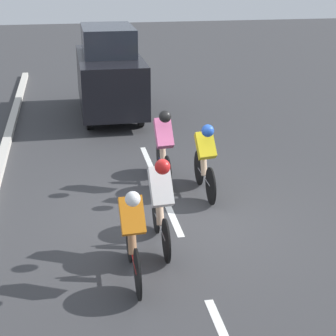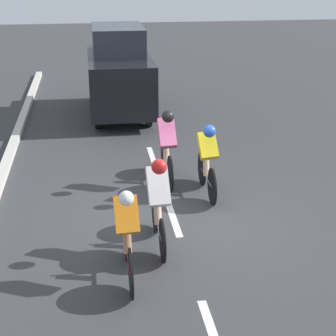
{
  "view_description": "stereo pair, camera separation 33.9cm",
  "coord_description": "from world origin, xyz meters",
  "px_view_note": "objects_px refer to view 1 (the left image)",
  "views": [
    {
      "loc": [
        1.66,
        8.66,
        4.3
      ],
      "look_at": [
        0.09,
        0.02,
        0.95
      ],
      "focal_mm": 60.0,
      "sensor_mm": 36.0,
      "label": 1
    },
    {
      "loc": [
        1.33,
        8.72,
        4.3
      ],
      "look_at": [
        0.09,
        0.02,
        0.95
      ],
      "focal_mm": 60.0,
      "sensor_mm": 36.0,
      "label": 2
    }
  ],
  "objects_px": {
    "cyclist_orange": "(133,232)",
    "cyclist_white": "(161,200)",
    "cyclist_yellow": "(205,157)",
    "cyclist_pink": "(164,144)",
    "support_car": "(109,73)"
  },
  "relations": [
    {
      "from": "cyclist_yellow",
      "to": "cyclist_pink",
      "type": "height_order",
      "value": "cyclist_pink"
    },
    {
      "from": "support_car",
      "to": "cyclist_yellow",
      "type": "bearing_deg",
      "value": 101.7
    },
    {
      "from": "cyclist_white",
      "to": "cyclist_yellow",
      "type": "bearing_deg",
      "value": -121.54
    },
    {
      "from": "cyclist_white",
      "to": "support_car",
      "type": "relative_size",
      "value": 0.4
    },
    {
      "from": "cyclist_pink",
      "to": "cyclist_orange",
      "type": "distance_m",
      "value": 3.6
    },
    {
      "from": "cyclist_yellow",
      "to": "cyclist_pink",
      "type": "distance_m",
      "value": 0.98
    },
    {
      "from": "cyclist_yellow",
      "to": "support_car",
      "type": "bearing_deg",
      "value": -78.3
    },
    {
      "from": "cyclist_pink",
      "to": "support_car",
      "type": "distance_m",
      "value": 5.43
    },
    {
      "from": "cyclist_white",
      "to": "cyclist_orange",
      "type": "xyz_separation_m",
      "value": [
        0.54,
        0.84,
        -0.08
      ]
    },
    {
      "from": "cyclist_pink",
      "to": "cyclist_orange",
      "type": "relative_size",
      "value": 0.98
    },
    {
      "from": "cyclist_yellow",
      "to": "support_car",
      "type": "xyz_separation_m",
      "value": [
        1.26,
        -6.1,
        0.43
      ]
    },
    {
      "from": "cyclist_white",
      "to": "support_car",
      "type": "xyz_separation_m",
      "value": [
        0.11,
        -7.98,
        0.38
      ]
    },
    {
      "from": "support_car",
      "to": "cyclist_pink",
      "type": "bearing_deg",
      "value": 96.41
    },
    {
      "from": "cyclist_orange",
      "to": "cyclist_white",
      "type": "bearing_deg",
      "value": -122.62
    },
    {
      "from": "cyclist_white",
      "to": "support_car",
      "type": "distance_m",
      "value": 7.99
    }
  ]
}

